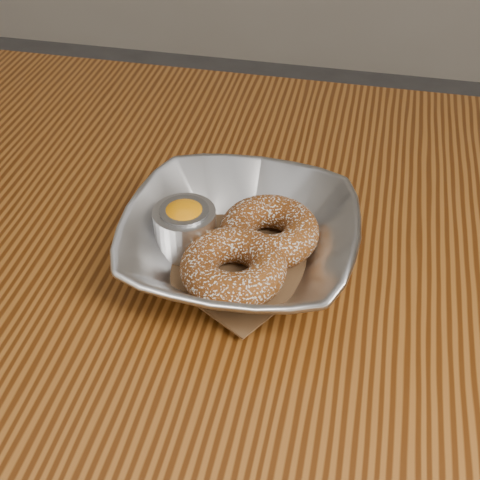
% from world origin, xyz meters
% --- Properties ---
extents(table, '(1.20, 0.80, 0.75)m').
position_xyz_m(table, '(0.00, 0.00, 0.65)').
color(table, brown).
rests_on(table, ground_plane).
extents(serving_bowl, '(0.22, 0.22, 0.05)m').
position_xyz_m(serving_bowl, '(-0.01, 0.01, 0.78)').
color(serving_bowl, '#B4B7BC').
rests_on(serving_bowl, table).
extents(parchment, '(0.20, 0.20, 0.00)m').
position_xyz_m(parchment, '(-0.01, 0.01, 0.76)').
color(parchment, brown).
rests_on(parchment, table).
extents(donut_back, '(0.13, 0.13, 0.03)m').
position_xyz_m(donut_back, '(0.01, 0.03, 0.78)').
color(donut_back, brown).
rests_on(donut_back, parchment).
extents(donut_front, '(0.13, 0.13, 0.03)m').
position_xyz_m(donut_front, '(-0.01, -0.02, 0.78)').
color(donut_front, brown).
rests_on(donut_front, parchment).
extents(ramekin, '(0.06, 0.06, 0.05)m').
position_xyz_m(ramekin, '(-0.07, 0.01, 0.78)').
color(ramekin, '#B4B7BC').
rests_on(ramekin, table).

